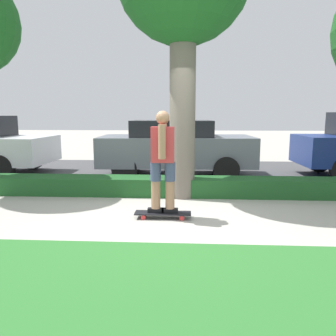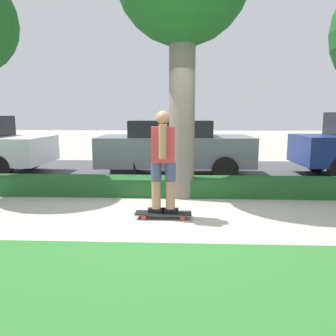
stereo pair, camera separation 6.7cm
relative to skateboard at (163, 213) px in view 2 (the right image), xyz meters
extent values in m
plane|color=#ADA89E|center=(0.08, -0.05, -0.08)|extent=(60.00, 60.00, 0.00)
cube|color=#474749|center=(0.08, 4.15, -0.07)|extent=(18.69, 5.00, 0.01)
cube|color=#1E5123|center=(0.08, 1.55, 0.11)|extent=(18.69, 0.60, 0.37)
cube|color=black|center=(0.00, 0.00, 0.01)|extent=(0.90, 0.24, 0.02)
cylinder|color=red|center=(0.31, -0.09, -0.04)|extent=(0.08, 0.04, 0.08)
cylinder|color=red|center=(0.31, 0.09, -0.04)|extent=(0.08, 0.04, 0.08)
cylinder|color=red|center=(-0.31, -0.09, -0.04)|extent=(0.08, 0.04, 0.08)
cylinder|color=red|center=(-0.31, 0.09, -0.04)|extent=(0.08, 0.04, 0.08)
cube|color=black|center=(-0.11, 0.00, 0.05)|extent=(0.26, 0.09, 0.07)
cylinder|color=#A37556|center=(-0.11, 0.00, 0.46)|extent=(0.15, 0.15, 0.75)
cylinder|color=#3D4766|center=(-0.11, 0.00, 0.68)|extent=(0.17, 0.17, 0.30)
cube|color=black|center=(0.11, 0.00, 0.05)|extent=(0.26, 0.09, 0.07)
cylinder|color=#A37556|center=(0.11, 0.00, 0.46)|extent=(0.15, 0.15, 0.75)
cylinder|color=#3D4766|center=(0.11, 0.00, 0.68)|extent=(0.17, 0.17, 0.30)
cube|color=#C6383D|center=(0.00, 0.00, 1.11)|extent=(0.36, 0.19, 0.55)
cylinder|color=#A37556|center=(0.00, -0.15, 1.16)|extent=(0.12, 0.12, 0.52)
cylinder|color=#A37556|center=(0.00, 0.15, 1.16)|extent=(0.12, 0.12, 0.52)
sphere|color=#A37556|center=(0.00, 0.00, 1.52)|extent=(0.21, 0.21, 0.21)
cylinder|color=#70665B|center=(0.28, 1.43, 1.67)|extent=(0.50, 0.50, 3.50)
cylinder|color=black|center=(-4.33, 4.62, 0.25)|extent=(0.65, 0.22, 0.65)
cube|color=slate|center=(0.09, 3.70, 0.62)|extent=(4.09, 1.92, 0.76)
cube|color=black|center=(-0.03, 3.70, 1.21)|extent=(2.15, 1.64, 0.42)
cylinder|color=black|center=(1.34, 2.88, 0.24)|extent=(0.64, 0.21, 0.64)
cylinder|color=black|center=(1.34, 4.52, 0.24)|extent=(0.64, 0.21, 0.64)
cylinder|color=black|center=(-1.16, 2.88, 0.24)|extent=(0.64, 0.21, 0.64)
cylinder|color=black|center=(-1.16, 4.52, 0.24)|extent=(0.64, 0.21, 0.64)
cylinder|color=black|center=(4.22, 4.59, 0.26)|extent=(0.68, 0.20, 0.68)
camera|label=1|loc=(0.37, -5.05, 1.56)|focal=35.00mm
camera|label=2|loc=(0.30, -5.05, 1.56)|focal=35.00mm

